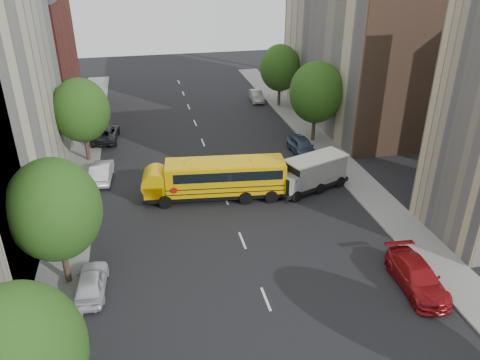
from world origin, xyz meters
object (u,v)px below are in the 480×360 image
object	(u,v)px
street_tree_0	(21,353)
street_tree_1	(55,210)
safari_truck	(311,173)
parked_car_3	(417,276)
street_tree_2	(81,110)
parked_car_1	(102,171)
parked_car_5	(256,96)
parked_car_2	(105,133)
parked_car_4	(302,146)
street_tree_4	(316,92)
school_bus	(215,177)
street_tree_5	(280,68)
parked_car_0	(91,282)

from	to	relation	value
street_tree_0	street_tree_1	distance (m)	10.00
safari_truck	parked_car_3	bearing A→B (deg)	-102.50
street_tree_2	parked_car_1	distance (m)	6.17
parked_car_1	parked_car_5	bearing A→B (deg)	-130.13
parked_car_2	parked_car_4	xyz separation A→B (m)	(18.40, -7.75, 0.06)
street_tree_2	street_tree_4	bearing A→B (deg)	0.00
street_tree_1	school_bus	distance (m)	13.58
street_tree_0	school_bus	size ratio (longest dim) A/B	0.64
street_tree_2	parked_car_4	distance (m)	20.41
parked_car_3	parked_car_4	bearing A→B (deg)	94.08
street_tree_0	safari_truck	world-z (taller)	street_tree_0
parked_car_2	street_tree_2	bearing A→B (deg)	78.10
street_tree_1	parked_car_4	xyz separation A→B (m)	(19.80, 15.09, -4.15)
school_bus	parked_car_1	xyz separation A→B (m)	(-8.82, 5.21, -1.01)
parked_car_5	street_tree_5	bearing A→B (deg)	-44.34
street_tree_2	street_tree_4	size ratio (longest dim) A/B	0.95
street_tree_1	parked_car_2	distance (m)	23.27
parked_car_0	parked_car_5	world-z (taller)	parked_car_0
street_tree_1	parked_car_0	world-z (taller)	street_tree_1
street_tree_2	parked_car_0	bearing A→B (deg)	-85.84
safari_truck	street_tree_4	bearing A→B (deg)	48.37
school_bus	safari_truck	bearing A→B (deg)	4.58
street_tree_2	parked_car_1	xyz separation A→B (m)	(1.40, -4.43, -4.06)
street_tree_2	parked_car_3	size ratio (longest dim) A/B	1.46
street_tree_0	parked_car_0	bearing A→B (deg)	80.93
street_tree_4	safari_truck	bearing A→B (deg)	-111.56
safari_truck	parked_car_5	distance (m)	24.58
parked_car_0	parked_car_4	distance (m)	24.59
street_tree_2	school_bus	size ratio (longest dim) A/B	0.67
street_tree_2	street_tree_4	world-z (taller)	street_tree_4
parked_car_1	parked_car_5	world-z (taller)	parked_car_1
school_bus	parked_car_2	bearing A→B (deg)	127.99
street_tree_1	parked_car_2	world-z (taller)	street_tree_1
street_tree_1	street_tree_0	bearing A→B (deg)	-90.00
safari_truck	parked_car_1	world-z (taller)	safari_truck
street_tree_5	parked_car_5	xyz separation A→B (m)	(-2.20, 2.58, -4.02)
school_bus	parked_car_3	distance (m)	16.37
school_bus	parked_car_4	size ratio (longest dim) A/B	2.45
parked_car_3	street_tree_2	bearing A→B (deg)	134.95
parked_car_0	parked_car_1	xyz separation A→B (m)	(0.00, 14.80, 0.06)
safari_truck	parked_car_0	xyz separation A→B (m)	(-16.68, -9.31, -0.75)
safari_truck	parked_car_3	distance (m)	13.09
parked_car_0	parked_car_2	size ratio (longest dim) A/B	0.77
street_tree_5	parked_car_0	world-z (taller)	street_tree_5
parked_car_5	parked_car_3	bearing A→B (deg)	-84.81
parked_car_3	parked_car_4	world-z (taller)	parked_car_4
parked_car_4	parked_car_5	world-z (taller)	parked_car_4
school_bus	parked_car_0	bearing A→B (deg)	-125.98
parked_car_2	parked_car_4	distance (m)	19.97
street_tree_1	street_tree_4	xyz separation A→B (m)	(22.00, 18.00, 0.12)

